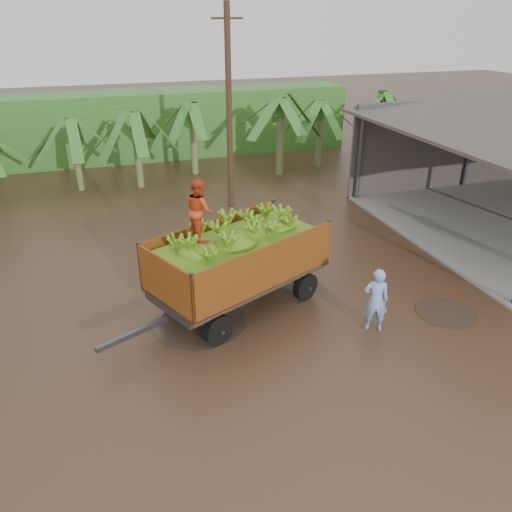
% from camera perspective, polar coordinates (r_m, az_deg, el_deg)
% --- Properties ---
extents(ground, '(100.00, 100.00, 0.00)m').
position_cam_1_polar(ground, '(15.90, 4.16, -2.05)').
color(ground, black).
rests_on(ground, ground).
extents(hedge_north, '(22.00, 3.00, 3.60)m').
position_cam_1_polar(hedge_north, '(29.70, -11.35, 14.58)').
color(hedge_north, '#2D661E').
rests_on(hedge_north, ground).
extents(banana_trailer, '(6.64, 4.15, 3.84)m').
position_cam_1_polar(banana_trailer, '(13.54, -2.00, -0.29)').
color(banana_trailer, '#9D5316').
rests_on(banana_trailer, ground).
extents(man_blue, '(0.76, 0.64, 1.77)m').
position_cam_1_polar(man_blue, '(13.11, 13.52, -4.91)').
color(man_blue, '#7699D8').
rests_on(man_blue, ground).
extents(utility_pole, '(1.20, 0.24, 7.88)m').
position_cam_1_polar(utility_pole, '(20.51, -3.09, 16.26)').
color(utility_pole, '#47301E').
rests_on(utility_pole, ground).
extents(banana_plants, '(25.00, 19.90, 4.06)m').
position_cam_1_polar(banana_plants, '(20.36, -15.16, 9.07)').
color(banana_plants, '#2D661E').
rests_on(banana_plants, ground).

